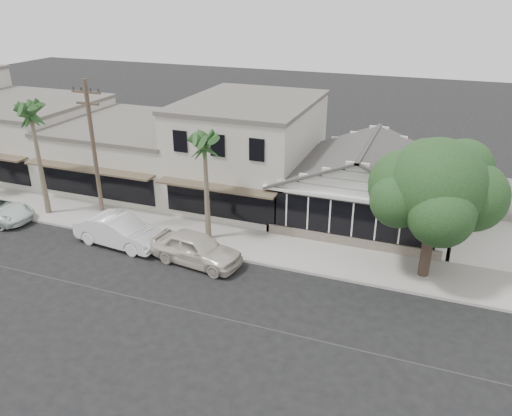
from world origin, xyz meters
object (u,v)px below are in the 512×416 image
at_px(shade_tree, 435,188).
at_px(utility_pole, 95,156).
at_px(car_1, 119,231).
at_px(car_0, 196,249).

bearing_deg(shade_tree, utility_pole, -174.50).
bearing_deg(utility_pole, shade_tree, 5.50).
distance_m(car_1, shade_tree, 16.89).
relative_size(utility_pole, car_0, 1.81).
relative_size(utility_pole, shade_tree, 1.25).
relative_size(car_1, shade_tree, 0.72).
xyz_separation_m(utility_pole, car_0, (6.71, -1.23, -3.94)).
bearing_deg(car_0, car_1, 94.03).
relative_size(car_0, shade_tree, 0.69).
height_order(car_0, shade_tree, shade_tree).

